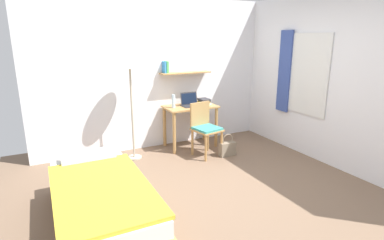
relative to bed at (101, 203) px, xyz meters
name	(u,v)px	position (x,y,z in m)	size (l,w,h in m)	color
ground_plane	(218,191)	(1.48, 0.05, -0.24)	(5.28, 5.28, 0.00)	brown
wall_back	(160,74)	(1.48, 2.07, 1.06)	(4.40, 0.27, 2.60)	white
wall_right	(335,81)	(3.50, 0.09, 1.06)	(0.10, 4.40, 2.60)	white
bed	(101,203)	(0.00, 0.00, 0.00)	(0.93, 1.94, 0.54)	#B2844C
desk	(190,114)	(1.92, 1.75, 0.36)	(0.92, 0.54, 0.76)	#B2844C
desk_chair	(205,127)	(1.94, 1.25, 0.26)	(0.48, 0.49, 0.89)	#B2844C
standing_lamp	(130,66)	(0.83, 1.63, 1.28)	(0.42, 0.42, 1.71)	#B2A893
laptop	(190,102)	(1.92, 1.76, 0.58)	(0.33, 0.24, 0.23)	#2D2D33
water_bottle	(173,101)	(1.59, 1.74, 0.63)	(0.06, 0.06, 0.23)	silver
book_stack	(204,101)	(2.21, 1.78, 0.57)	(0.19, 0.25, 0.10)	silver
handbag	(227,148)	(2.27, 1.05, -0.11)	(0.28, 0.12, 0.38)	gray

